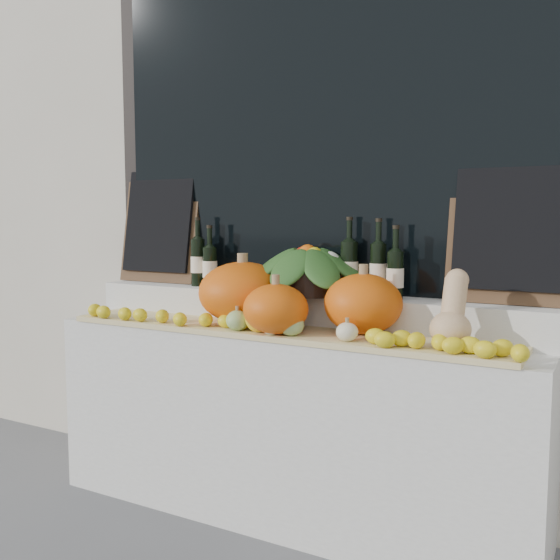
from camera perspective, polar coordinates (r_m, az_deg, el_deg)
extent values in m
cube|color=beige|center=(3.59, 6.52, 19.45)|extent=(7.00, 0.90, 4.50)
cube|color=black|center=(3.12, 3.20, 15.00)|extent=(2.40, 0.04, 2.10)
cube|color=black|center=(3.09, 2.95, 15.08)|extent=(2.20, 0.02, 2.00)
cube|color=silver|center=(2.99, 0.71, -12.94)|extent=(2.30, 0.55, 0.88)
cube|color=silver|center=(3.00, 2.07, -2.66)|extent=(2.30, 0.25, 0.16)
cube|color=tan|center=(2.77, -0.50, -4.78)|extent=(2.10, 0.32, 0.02)
ellipsoid|color=#E25D0B|center=(2.92, -3.43, -1.14)|extent=(0.52, 0.52, 0.29)
ellipsoid|color=#E25D0B|center=(2.67, 7.61, -2.17)|extent=(0.42, 0.42, 0.26)
ellipsoid|color=#E25D0B|center=(2.65, -0.40, -2.66)|extent=(0.37, 0.37, 0.21)
ellipsoid|color=tan|center=(2.46, 15.31, -4.37)|extent=(0.16, 0.16, 0.14)
cylinder|color=tan|center=(2.49, 15.65, -1.70)|extent=(0.09, 0.14, 0.18)
sphere|color=tan|center=(2.52, 15.90, -0.01)|extent=(0.09, 0.09, 0.09)
ellipsoid|color=#307021|center=(2.61, 1.04, -4.11)|extent=(0.11, 0.11, 0.09)
cylinder|color=#91774F|center=(2.60, 1.04, -2.86)|extent=(0.02, 0.02, 0.02)
ellipsoid|color=#307021|center=(2.74, -3.93, -3.71)|extent=(0.10, 0.10, 0.09)
cylinder|color=#91774F|center=(2.73, -3.94, -2.55)|extent=(0.02, 0.02, 0.02)
ellipsoid|color=beige|center=(2.63, -0.78, -4.28)|extent=(0.09, 0.09, 0.07)
cylinder|color=#91774F|center=(2.63, -0.78, -3.29)|extent=(0.02, 0.02, 0.02)
ellipsoid|color=yellow|center=(2.69, -2.00, -3.45)|extent=(0.12, 0.12, 0.13)
cylinder|color=#91774F|center=(2.68, -2.01, -1.86)|extent=(0.02, 0.02, 0.02)
ellipsoid|color=beige|center=(2.51, 6.15, -4.74)|extent=(0.09, 0.09, 0.08)
cylinder|color=#91774F|center=(2.50, 6.16, -3.63)|extent=(0.02, 0.02, 0.02)
cylinder|color=black|center=(2.95, 2.54, -0.13)|extent=(0.42, 0.42, 0.11)
cylinder|color=black|center=(3.29, -7.50, 1.59)|extent=(0.07, 0.07, 0.24)
cylinder|color=black|center=(3.28, -7.54, 4.60)|extent=(0.03, 0.03, 0.10)
cylinder|color=#F7E8CD|center=(3.29, -7.50, 1.42)|extent=(0.08, 0.08, 0.08)
cylinder|color=black|center=(3.28, -7.56, 5.58)|extent=(0.03, 0.03, 0.02)
cylinder|color=black|center=(3.23, -6.43, 1.18)|extent=(0.07, 0.07, 0.20)
cylinder|color=black|center=(3.23, -6.46, 3.87)|extent=(0.03, 0.03, 0.10)
cylinder|color=#F7E8CD|center=(3.23, -6.42, 1.00)|extent=(0.08, 0.08, 0.08)
cylinder|color=black|center=(3.22, -6.47, 4.87)|extent=(0.03, 0.03, 0.02)
cylinder|color=black|center=(2.90, 6.33, 1.07)|extent=(0.08, 0.08, 0.25)
cylinder|color=black|center=(2.89, 6.37, 4.50)|extent=(0.03, 0.03, 0.10)
cylinder|color=#F7E8CD|center=(2.90, 6.33, 0.87)|extent=(0.08, 0.08, 0.08)
cylinder|color=black|center=(2.89, 6.38, 5.61)|extent=(0.03, 0.03, 0.02)
cylinder|color=black|center=(2.84, 8.95, 0.87)|extent=(0.07, 0.07, 0.24)
cylinder|color=black|center=(2.83, 9.01, 4.30)|extent=(0.03, 0.03, 0.10)
cylinder|color=#F7E8CD|center=(2.84, 8.95, 0.66)|extent=(0.08, 0.08, 0.08)
cylinder|color=black|center=(2.83, 9.03, 5.44)|extent=(0.03, 0.03, 0.02)
cylinder|color=black|center=(2.77, 10.48, 0.41)|extent=(0.07, 0.07, 0.21)
cylinder|color=black|center=(2.76, 10.54, 3.62)|extent=(0.03, 0.03, 0.10)
cylinder|color=#F7E8CD|center=(2.77, 10.47, 0.20)|extent=(0.08, 0.08, 0.08)
cylinder|color=black|center=(2.76, 10.56, 4.78)|extent=(0.03, 0.03, 0.02)
cube|color=#4C331E|center=(3.53, -10.90, 4.82)|extent=(0.50, 0.12, 0.61)
cube|color=black|center=(3.52, -11.06, 5.30)|extent=(0.44, 0.11, 0.56)
cube|color=#4C331E|center=(2.75, 20.22, 4.32)|extent=(0.50, 0.12, 0.61)
cube|color=black|center=(2.74, 20.20, 4.94)|extent=(0.44, 0.11, 0.56)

